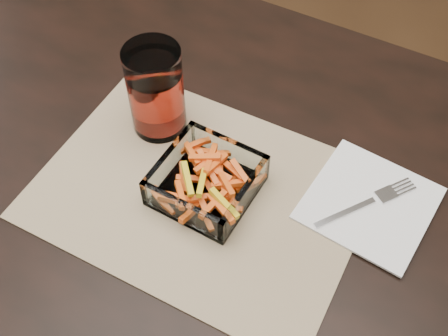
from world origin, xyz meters
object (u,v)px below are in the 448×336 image
at_px(dining_table, 156,210).
at_px(fork, 369,202).
at_px(glass_bowl, 206,182).
at_px(tumbler, 156,93).

relative_size(dining_table, fork, 11.32).
bearing_deg(dining_table, glass_bowl, 11.65).
height_order(glass_bowl, tumbler, tumbler).
relative_size(glass_bowl, fork, 0.95).
distance_m(dining_table, fork, 0.33).
height_order(dining_table, glass_bowl, glass_bowl).
bearing_deg(tumbler, fork, 2.09).
relative_size(dining_table, glass_bowl, 11.98).
bearing_deg(glass_bowl, tumbler, 149.16).
distance_m(glass_bowl, fork, 0.23).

